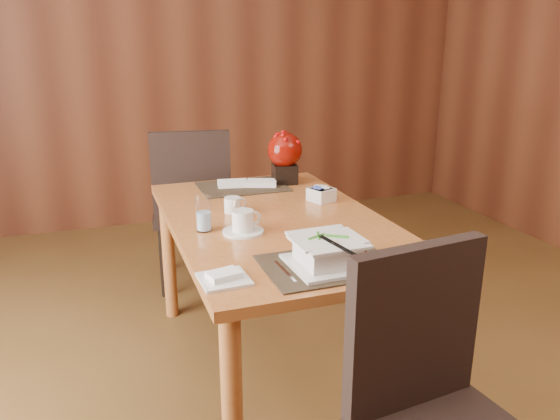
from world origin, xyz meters
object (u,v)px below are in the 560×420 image
object	(u,v)px
creamer_jug	(232,205)
bread_plate	(224,279)
berry_decor	(285,155)
far_chair	(192,201)
soup_setting	(327,253)
coffee_cup	(243,223)
dining_table	(277,239)
near_chair	(438,406)
sugar_caddy	(321,195)
water_glass	(204,213)

from	to	relation	value
creamer_jug	bread_plate	world-z (taller)	creamer_jug
berry_decor	far_chair	size ratio (longest dim) A/B	0.27
creamer_jug	far_chair	size ratio (longest dim) A/B	0.10
soup_setting	far_chair	xyz separation A→B (m)	(-0.18, 1.57, -0.23)
coffee_cup	creamer_jug	distance (m)	0.28
dining_table	far_chair	size ratio (longest dim) A/B	1.49
coffee_cup	near_chair	distance (m)	1.03
sugar_caddy	far_chair	bearing A→B (deg)	120.13
coffee_cup	sugar_caddy	bearing A→B (deg)	33.23
soup_setting	water_glass	distance (m)	0.60
creamer_jug	berry_decor	world-z (taller)	berry_decor
dining_table	berry_decor	size ratio (longest dim) A/B	5.45
water_glass	sugar_caddy	world-z (taller)	water_glass
dining_table	berry_decor	world-z (taller)	berry_decor
bread_plate	far_chair	distance (m)	1.58
dining_table	near_chair	distance (m)	1.10
coffee_cup	dining_table	bearing A→B (deg)	34.81
coffee_cup	water_glass	size ratio (longest dim) A/B	1.12
dining_table	near_chair	bearing A→B (deg)	-85.67
dining_table	coffee_cup	world-z (taller)	coffee_cup
creamer_jug	berry_decor	bearing A→B (deg)	41.41
soup_setting	creamer_jug	bearing A→B (deg)	100.30
berry_decor	soup_setting	bearing A→B (deg)	-102.58
water_glass	berry_decor	distance (m)	0.85
soup_setting	water_glass	xyz separation A→B (m)	(-0.32, 0.51, 0.02)
near_chair	soup_setting	bearing A→B (deg)	93.26
creamer_jug	coffee_cup	bearing A→B (deg)	-100.76
dining_table	far_chair	xyz separation A→B (m)	(-0.19, 1.01, -0.09)
soup_setting	water_glass	size ratio (longest dim) A/B	1.78
creamer_jug	near_chair	size ratio (longest dim) A/B	0.10
far_chair	bread_plate	bearing A→B (deg)	92.31
water_glass	near_chair	world-z (taller)	near_chair
coffee_cup	bread_plate	xyz separation A→B (m)	(-0.18, -0.42, -0.04)
dining_table	berry_decor	xyz separation A→B (m)	(0.24, 0.57, 0.25)
near_chair	far_chair	bearing A→B (deg)	90.93
near_chair	far_chair	distance (m)	2.13
soup_setting	dining_table	bearing A→B (deg)	87.33
water_glass	near_chair	xyz separation A→B (m)	(0.41, -1.04, -0.28)
dining_table	berry_decor	bearing A→B (deg)	66.89
soup_setting	bread_plate	xyz separation A→B (m)	(-0.36, 0.01, -0.05)
creamer_jug	far_chair	world-z (taller)	far_chair
water_glass	far_chair	size ratio (longest dim) A/B	0.15
dining_table	sugar_caddy	world-z (taller)	sugar_caddy
bread_plate	berry_decor	bearing A→B (deg)	61.27
soup_setting	near_chair	size ratio (longest dim) A/B	0.27
coffee_cup	near_chair	bearing A→B (deg)	-74.29
dining_table	soup_setting	xyz separation A→B (m)	(-0.01, -0.56, 0.15)
soup_setting	bread_plate	world-z (taller)	soup_setting
dining_table	water_glass	world-z (taller)	water_glass
berry_decor	far_chair	distance (m)	0.71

